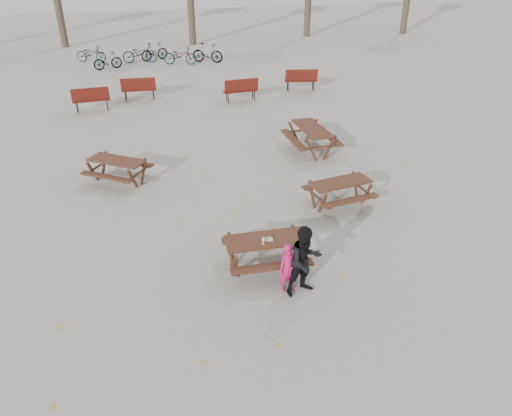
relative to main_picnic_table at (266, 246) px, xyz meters
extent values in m
plane|color=gray|center=(0.00, 0.00, -0.59)|extent=(80.00, 80.00, 0.00)
cube|color=#351C13|center=(0.00, 0.00, 0.16)|extent=(1.80, 0.70, 0.05)
cube|color=#351C13|center=(0.00, -0.60, -0.14)|extent=(1.80, 0.25, 0.05)
cube|color=#351C13|center=(0.00, 0.60, -0.14)|extent=(1.80, 0.25, 0.05)
cylinder|color=#351C13|center=(-0.75, -0.30, -0.22)|extent=(0.08, 0.08, 0.73)
cylinder|color=#351C13|center=(-0.75, 0.30, -0.22)|extent=(0.08, 0.08, 0.73)
cylinder|color=#351C13|center=(0.75, -0.30, -0.22)|extent=(0.08, 0.08, 0.73)
cylinder|color=#351C13|center=(0.75, 0.30, -0.22)|extent=(0.08, 0.08, 0.73)
cube|color=silver|center=(0.05, -0.07, 0.21)|extent=(0.18, 0.11, 0.03)
ellipsoid|color=tan|center=(0.05, -0.07, 0.25)|extent=(0.14, 0.06, 0.05)
cylinder|color=silver|center=(-0.10, -0.18, 0.26)|extent=(0.06, 0.06, 0.15)
cylinder|color=orange|center=(-0.10, -0.18, 0.25)|extent=(0.07, 0.07, 0.05)
cylinder|color=white|center=(-0.10, -0.18, 0.35)|extent=(0.03, 0.03, 0.02)
imported|color=#D21A62|center=(0.28, -0.88, -0.02)|extent=(0.44, 0.31, 1.12)
imported|color=black|center=(0.59, -1.00, 0.21)|extent=(0.90, 0.79, 1.59)
imported|color=black|center=(-5.09, 21.00, -0.13)|extent=(1.84, 1.23, 0.91)
imported|color=black|center=(-4.12, 19.15, -0.13)|extent=(1.58, 0.85, 0.91)
imported|color=black|center=(-2.41, 20.31, -0.09)|extent=(1.92, 0.74, 1.00)
imported|color=black|center=(-1.59, 20.64, -0.10)|extent=(1.68, 1.09, 0.98)
imported|color=black|center=(-0.25, 19.39, -0.11)|extent=(1.91, 1.07, 0.95)
imported|color=black|center=(1.29, 19.49, -0.06)|extent=(1.80, 1.17, 1.05)
camera|label=1|loc=(-2.19, -8.93, 6.23)|focal=35.00mm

